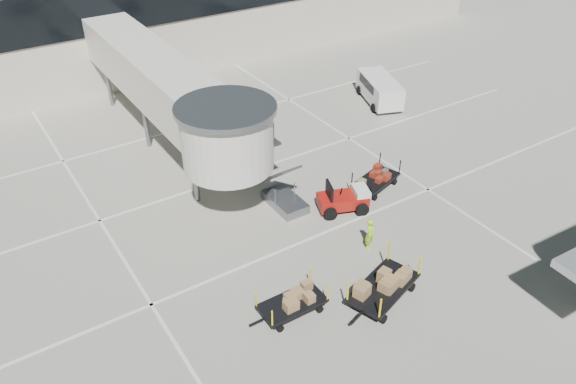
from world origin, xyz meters
name	(u,v)px	position (x,y,z in m)	size (l,w,h in m)	color
ground	(366,247)	(0.00, 0.00, 0.00)	(140.00, 140.00, 0.00)	#ABA799
lane_markings	(256,166)	(-0.67, 9.33, 0.01)	(40.00, 30.00, 0.02)	silver
terminal	(128,9)	(-0.35, 29.94, 4.11)	(64.00, 12.11, 15.20)	beige
jet_bridge	(175,93)	(-3.97, 12.26, 4.28)	(5.70, 20.40, 6.03)	silver
baggage_tug	(344,200)	(0.98, 3.07, 0.61)	(2.84, 2.36, 1.69)	maroon
suitcase_cart	(376,180)	(3.74, 3.74, 0.48)	(3.61, 2.21, 1.39)	black
box_cart_near	(382,287)	(-1.69, -2.97, 0.67)	(4.21, 2.64, 1.62)	black
box_cart_far	(289,304)	(-5.38, -1.53, 0.51)	(3.40, 1.40, 1.33)	black
ground_worker	(370,234)	(0.09, -0.05, 0.81)	(0.59, 0.39, 1.61)	#8FDB17
minivan	(379,87)	(11.20, 12.28, 1.06)	(3.37, 5.02, 1.77)	white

